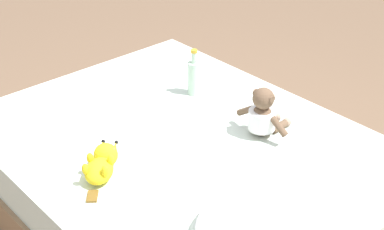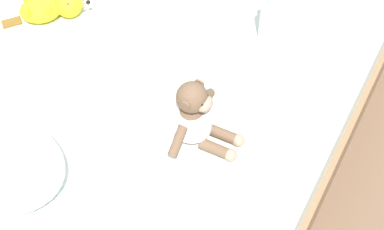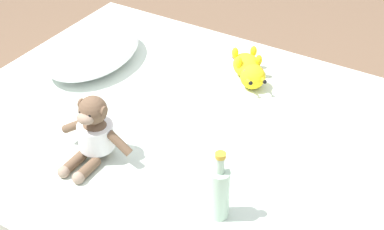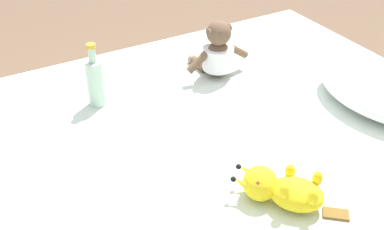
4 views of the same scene
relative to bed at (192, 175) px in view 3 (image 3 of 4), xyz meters
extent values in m
plane|color=brown|center=(0.00, 0.00, -0.22)|extent=(16.00, 16.00, 0.00)
cube|color=#846647|center=(0.00, 0.00, -0.09)|extent=(1.44, 1.87, 0.24)
cube|color=silver|center=(0.00, 0.00, 0.12)|extent=(1.40, 1.81, 0.20)
ellipsoid|color=white|center=(0.19, 0.61, 0.28)|extent=(0.54, 0.41, 0.12)
ellipsoid|color=brown|center=(-0.29, 0.20, 0.30)|extent=(0.10, 0.11, 0.15)
cylinder|color=white|center=(-0.29, 0.20, 0.30)|extent=(0.13, 0.13, 0.09)
sphere|color=brown|center=(-0.29, 0.20, 0.41)|extent=(0.10, 0.10, 0.10)
ellipsoid|color=gray|center=(-0.33, 0.20, 0.40)|extent=(0.05, 0.06, 0.04)
sphere|color=black|center=(-0.33, 0.18, 0.42)|extent=(0.01, 0.01, 0.01)
sphere|color=black|center=(-0.33, 0.22, 0.42)|extent=(0.01, 0.01, 0.01)
cylinder|color=brown|center=(-0.29, 0.16, 0.42)|extent=(0.03, 0.01, 0.03)
cylinder|color=brown|center=(-0.29, 0.25, 0.42)|extent=(0.03, 0.01, 0.03)
cylinder|color=brown|center=(-0.29, 0.11, 0.31)|extent=(0.03, 0.10, 0.08)
cylinder|color=brown|center=(-0.29, 0.30, 0.31)|extent=(0.03, 0.10, 0.08)
cylinder|color=brown|center=(-0.38, 0.17, 0.24)|extent=(0.10, 0.04, 0.04)
cylinder|color=brown|center=(-0.39, 0.23, 0.24)|extent=(0.10, 0.04, 0.04)
sphere|color=gray|center=(-0.43, 0.17, 0.24)|extent=(0.04, 0.04, 0.04)
sphere|color=gray|center=(-0.44, 0.23, 0.24)|extent=(0.04, 0.04, 0.04)
ellipsoid|color=yellow|center=(0.44, 0.00, 0.26)|extent=(0.19, 0.18, 0.08)
sphere|color=yellow|center=(0.36, -0.07, 0.27)|extent=(0.10, 0.10, 0.10)
cone|color=yellow|center=(0.34, -0.11, 0.28)|extent=(0.07, 0.06, 0.05)
sphere|color=black|center=(0.32, -0.13, 0.29)|extent=(0.02, 0.02, 0.02)
cone|color=yellow|center=(0.31, -0.07, 0.28)|extent=(0.07, 0.06, 0.05)
sphere|color=black|center=(0.29, -0.09, 0.29)|extent=(0.02, 0.02, 0.02)
sphere|color=red|center=(0.38, -0.09, 0.30)|extent=(0.02, 0.02, 0.02)
sphere|color=red|center=(0.34, -0.04, 0.30)|extent=(0.02, 0.02, 0.02)
ellipsoid|color=yellow|center=(0.44, -0.05, 0.30)|extent=(0.04, 0.04, 0.05)
ellipsoid|color=yellow|center=(0.39, 0.01, 0.30)|extent=(0.04, 0.04, 0.05)
ellipsoid|color=yellow|center=(0.49, 0.00, 0.30)|extent=(0.04, 0.04, 0.05)
ellipsoid|color=yellow|center=(0.44, 0.06, 0.30)|extent=(0.04, 0.04, 0.05)
cube|color=brown|center=(0.52, 0.07, 0.23)|extent=(0.08, 0.08, 0.01)
cylinder|color=#B2D1B7|center=(-0.33, -0.29, 0.31)|extent=(0.06, 0.06, 0.17)
cylinder|color=#B2D1B7|center=(-0.33, -0.29, 0.42)|extent=(0.03, 0.03, 0.06)
cylinder|color=gold|center=(-0.33, -0.29, 0.46)|extent=(0.03, 0.03, 0.01)
camera|label=1|loc=(1.38, 1.61, 1.59)|focal=53.36mm
camera|label=2|loc=(-0.81, 1.18, 1.80)|focal=57.48mm
camera|label=3|loc=(-1.45, -0.88, 1.51)|focal=55.01mm
camera|label=4|loc=(1.13, -0.72, 1.18)|focal=45.00mm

